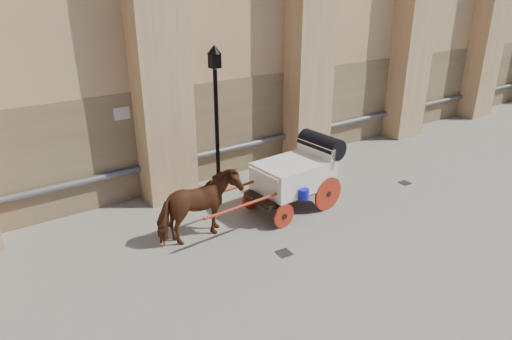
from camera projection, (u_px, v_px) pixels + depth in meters
ground at (273, 240)px, 10.79m from camera, size 90.00×90.00×0.00m
horse at (199, 207)px, 10.52m from camera, size 2.02×1.00×1.67m
carriage at (298, 172)px, 12.01m from camera, size 4.38×1.61×1.89m
street_lamp at (216, 115)px, 12.74m from camera, size 0.39×0.39×4.12m
drain_grate_near at (284, 253)px, 10.26m from camera, size 0.35×0.35×0.01m
drain_grate_far at (405, 183)px, 13.83m from camera, size 0.33×0.33×0.01m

